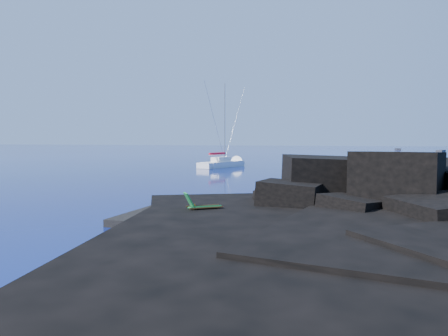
# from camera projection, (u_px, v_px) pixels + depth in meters

# --- Properties ---
(ground) EXTENTS (400.00, 400.00, 0.00)m
(ground) POSITION_uv_depth(u_px,v_px,m) (124.00, 219.00, 21.87)
(ground) COLOR #030634
(ground) RESTS_ON ground
(headland) EXTENTS (24.00, 24.00, 3.60)m
(headland) POSITION_uv_depth(u_px,v_px,m) (390.00, 219.00, 21.84)
(headland) COLOR black
(headland) RESTS_ON ground
(beach) EXTENTS (9.08, 6.86, 0.70)m
(beach) POSITION_uv_depth(u_px,v_px,m) (214.00, 221.00, 21.33)
(beach) COLOR black
(beach) RESTS_ON ground
(surf_foam) EXTENTS (10.00, 8.00, 0.06)m
(surf_foam) POSITION_uv_depth(u_px,v_px,m) (241.00, 207.00, 25.59)
(surf_foam) COLOR white
(surf_foam) RESTS_ON ground
(sailboat) EXTENTS (6.56, 11.04, 11.58)m
(sailboat) POSITION_uv_depth(u_px,v_px,m) (223.00, 167.00, 60.27)
(sailboat) COLOR white
(sailboat) RESTS_ON ground
(deck_chair) EXTENTS (1.89, 1.60, 1.21)m
(deck_chair) POSITION_uv_depth(u_px,v_px,m) (205.00, 202.00, 21.22)
(deck_chair) COLOR #176B31
(deck_chair) RESTS_ON beach
(towel) EXTENTS (1.83, 1.47, 0.04)m
(towel) POSITION_uv_depth(u_px,v_px,m) (189.00, 209.00, 22.71)
(towel) COLOR silver
(towel) RESTS_ON beach
(sunbather) EXTENTS (1.58, 1.09, 0.22)m
(sunbather) POSITION_uv_depth(u_px,v_px,m) (189.00, 206.00, 22.70)
(sunbather) COLOR tan
(sunbather) RESTS_ON towel
(marker_cone) EXTENTS (0.48, 0.48, 0.58)m
(marker_cone) POSITION_uv_depth(u_px,v_px,m) (195.00, 209.00, 20.99)
(marker_cone) COLOR orange
(marker_cone) RESTS_ON beach
(distant_boat_a) EXTENTS (1.43, 4.17, 0.55)m
(distant_boat_a) POSITION_uv_depth(u_px,v_px,m) (398.00, 150.00, 143.17)
(distant_boat_a) COLOR #2B2B30
(distant_boat_a) RESTS_ON ground
(distant_boat_b) EXTENTS (3.54, 5.29, 0.68)m
(distant_boat_b) POSITION_uv_depth(u_px,v_px,m) (441.00, 152.00, 119.89)
(distant_boat_b) COLOR #2B2B31
(distant_boat_b) RESTS_ON ground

